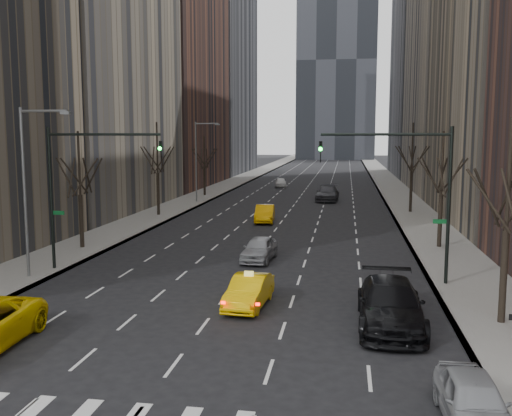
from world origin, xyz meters
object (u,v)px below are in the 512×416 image
at_px(parked_suv_black, 390,304).
at_px(silver_sedan_ahead, 259,249).
at_px(parked_sedan_silver, 473,401).
at_px(taxi_sedan, 249,291).

bearing_deg(parked_suv_black, silver_sedan_ahead, 122.67).
xyz_separation_m(silver_sedan_ahead, parked_sedan_silver, (8.69, -19.06, -0.04)).
distance_m(silver_sedan_ahead, parked_sedan_silver, 20.95).
bearing_deg(parked_suv_black, parked_sedan_silver, -77.94).
distance_m(silver_sedan_ahead, parked_suv_black, 13.31).
bearing_deg(taxi_sedan, parked_suv_black, -11.85).
bearing_deg(parked_suv_black, taxi_sedan, 164.07).
distance_m(taxi_sedan, silver_sedan_ahead, 9.52).
distance_m(parked_suv_black, parked_sedan_silver, 7.96).
height_order(taxi_sedan, parked_sedan_silver, taxi_sedan).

